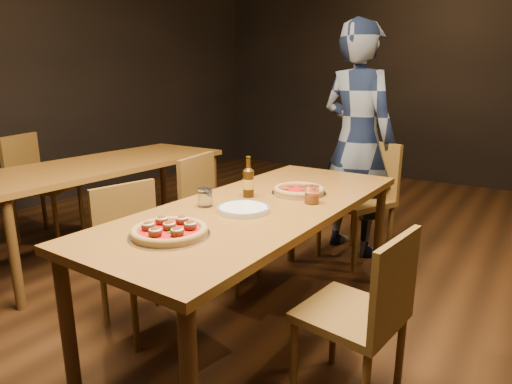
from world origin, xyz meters
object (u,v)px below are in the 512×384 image
Objects in this scene: table_main at (261,216)px; chair_main_nw at (144,257)px; chair_main_sw at (224,219)px; amber_glass at (312,195)px; chair_main_e at (350,312)px; water_glass at (205,197)px; table_left at (105,171)px; chair_end at (356,200)px; beer_bottle at (248,183)px; pizza_meatball at (169,230)px; chair_nbr_left at (46,185)px; diner at (357,141)px; pizza_margherita at (299,190)px; plate_stack at (243,209)px.

table_main is 2.36× the size of chair_main_nw.
amber_glass is at bearing -116.45° from chair_main_sw.
water_glass is (-0.81, 0.02, 0.38)m from chair_main_e.
table_left is at bearing 175.34° from amber_glass.
chair_end is (0.04, 1.26, -0.20)m from table_main.
table_left is at bearing 169.99° from table_main.
pizza_meatball is at bearing -82.96° from beer_bottle.
amber_glass is (1.92, -0.16, 0.12)m from table_left.
chair_nbr_left is 2.70m from diner.
table_main is 1.27m from chair_end.
pizza_margherita reaches higher than table_left.
beer_bottle is 2.37× the size of water_glass.
water_glass reaches higher than table_main.
chair_main_nw is (1.14, -0.63, -0.25)m from table_left.
chair_main_sw is at bearing -111.07° from chair_main_e.
amber_glass is (0.35, 0.08, -0.03)m from beer_bottle.
table_main is 0.70m from chair_main_e.
beer_bottle reaches higher than plate_stack.
plate_stack is at bearing 108.59° from diner.
chair_nbr_left reaches higher than chair_end.
chair_nbr_left reaches higher than amber_glass.
chair_end is 3.11× the size of pizza_margherita.
chair_main_nw is 0.46× the size of diner.
chair_main_e is 2.48× the size of pizza_meatball.
chair_nbr_left is at bearing 85.24° from chair_main_sw.
table_main is 2.16× the size of chair_main_sw.
chair_end is 10.29× the size of water_glass.
diner reaches higher than table_left.
chair_main_nw is 1.91m from chair_nbr_left.
chair_nbr_left is (-3.00, 0.42, 0.07)m from chair_main_e.
chair_nbr_left is 10.28× the size of amber_glass.
beer_bottle is at bearing 119.84° from plate_stack.
water_glass is 1.68m from diner.
pizza_margherita is 3.29× the size of amber_glass.
beer_bottle reaches higher than pizza_margherita.
plate_stack is 2.72× the size of water_glass.
chair_main_sw is 1.28m from diner.
chair_end is at bearing 99.03° from amber_glass.
chair_end is 1.26m from beer_bottle.
table_left is 21.23× the size of amber_glass.
pizza_margherita is 1.19m from diner.
pizza_meatball reaches higher than pizza_margherita.
table_main is 7.86× the size of plate_stack.
pizza_meatball is at bearing -96.78° from plate_stack.
plate_stack is (1.71, -0.48, 0.08)m from table_left.
plate_stack is at bearing 8.51° from water_glass.
pizza_meatball is (-0.04, -0.63, 0.09)m from table_main.
chair_main_e is 8.93× the size of water_glass.
chair_main_e reaches higher than plate_stack.
pizza_margherita is at bearing -108.08° from chair_main_sw.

